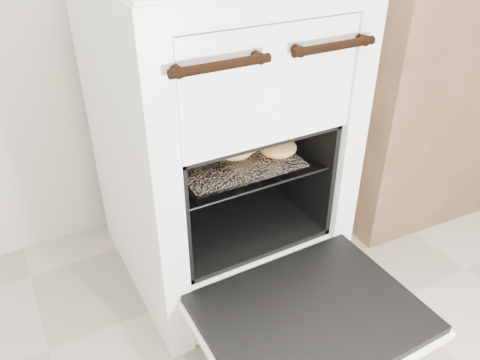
% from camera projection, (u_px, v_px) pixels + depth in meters
% --- Properties ---
extents(stove, '(0.62, 0.69, 0.95)m').
position_uv_depth(stove, '(216.00, 143.00, 1.44)').
color(stove, white).
rests_on(stove, ground).
extents(oven_door, '(0.56, 0.43, 0.04)m').
position_uv_depth(oven_door, '(311.00, 316.00, 1.18)').
color(oven_door, black).
rests_on(oven_door, stove).
extents(oven_rack, '(0.45, 0.43, 0.01)m').
position_uv_depth(oven_rack, '(227.00, 156.00, 1.39)').
color(oven_rack, black).
rests_on(oven_rack, stove).
extents(foil_sheet, '(0.35, 0.31, 0.01)m').
position_uv_depth(foil_sheet, '(230.00, 157.00, 1.37)').
color(foil_sheet, silver).
rests_on(foil_sheet, oven_rack).
extents(baked_rolls, '(0.34, 0.31, 0.06)m').
position_uv_depth(baked_rolls, '(239.00, 144.00, 1.38)').
color(baked_rolls, tan).
rests_on(baked_rolls, foil_sheet).
extents(counter, '(0.98, 0.69, 0.95)m').
position_uv_depth(counter, '(430.00, 80.00, 1.89)').
color(counter, brown).
rests_on(counter, ground).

